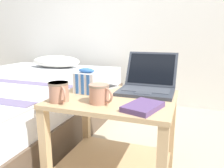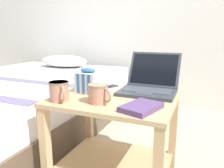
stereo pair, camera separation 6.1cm
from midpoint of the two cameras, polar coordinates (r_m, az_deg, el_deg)
The scene contains 8 objects.
bed at distance 2.21m, azimuth -22.28°, elevation -4.28°, with size 1.49×2.04×0.62m.
bedside_table at distance 1.25m, azimuth 2.14°, elevation -11.80°, with size 0.64×0.52×0.53m.
laptop at distance 1.30m, azimuth 11.05°, elevation -0.07°, with size 0.31×0.35×0.22m.
mug_front_left at distance 1.06m, azimuth -1.85°, elevation -2.28°, with size 0.14×0.10×0.09m.
mug_front_right at distance 1.12m, azimuth -12.14°, elevation -1.63°, with size 0.13×0.11×0.10m.
snack_bag at distance 1.26m, azimuth -4.90°, elevation 0.64°, with size 0.14×0.10×0.14m.
cell_phone at distance 1.37m, azimuth 0.51°, elevation -0.87°, with size 0.12×0.16×0.01m.
closed_book at distance 0.99m, azimuth 9.39°, elevation -6.02°, with size 0.18×0.22×0.02m.
Camera 2 is at (0.42, -1.05, 0.86)m, focal length 35.00 mm.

